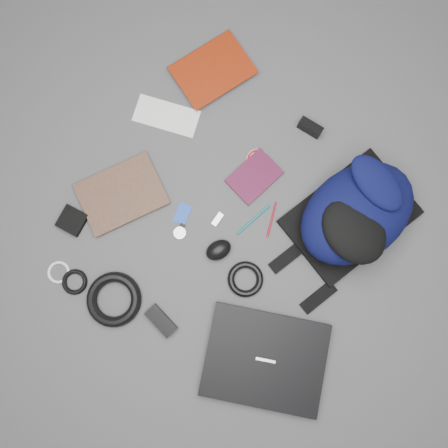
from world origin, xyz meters
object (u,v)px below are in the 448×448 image
Objects in this scene: comic_book at (110,168)px; pouch at (72,221)px; backpack at (357,213)px; power_brick at (161,321)px; textbook_red at (198,49)px; dvd_case at (254,177)px; laptop at (265,359)px; compact_camera at (310,128)px; mouse at (218,250)px.

comic_book is 0.23m from pouch.
backpack reaches higher than pouch.
power_brick is at bearing -5.58° from comic_book.
textbook_red reaches higher than dvd_case.
textbook_red reaches higher than pouch.
laptop is (0.07, -0.58, -0.08)m from backpack.
compact_camera is at bearing 75.98° from comic_book.
power_brick reaches higher than comic_book.
laptop is at bearing 14.11° from comic_book.
backpack reaches higher than comic_book.
laptop reaches higher than pouch.
comic_book is (-0.79, -0.40, -0.09)m from backpack.
power_brick reaches higher than dvd_case.
comic_book is 3.26× the size of compact_camera.
comic_book is (0.04, -0.56, -0.00)m from textbook_red.
pouch is (-0.48, -0.25, -0.01)m from mouse.
textbook_red is at bearing 159.86° from dvd_case.
dvd_case is 1.91× the size of mouse.
dvd_case is at bearing -106.62° from compact_camera.
pouch is at bearing 179.01° from power_brick.
mouse is at bearing 27.25° from pouch.
laptop is 3.45× the size of power_brick.
backpack is 5.27× the size of compact_camera.
pouch is at bearing -67.50° from textbook_red.
pouch is at bearing -119.32° from dvd_case.
textbook_red is 1.54× the size of dvd_case.
mouse is 0.32m from power_brick.
compact_camera is 0.93m from pouch.
textbook_red is (-0.90, 0.74, -0.01)m from laptop.
mouse reaches higher than comic_book.
compact_camera is (0.05, 0.27, 0.02)m from dvd_case.
textbook_red is at bearing -177.00° from backpack.
backpack reaches higher than textbook_red.
backpack is at bearing -34.95° from compact_camera.
pouch is at bearing -126.09° from compact_camera.
laptop is 0.88m from comic_book.
laptop is 0.41m from mouse.
compact_camera is at bearing 164.97° from backpack.
comic_book is at bearing -156.90° from mouse.
textbook_red is 0.94× the size of comic_book.
laptop is 4.31× the size of mouse.
comic_book is 0.53m from dvd_case.
comic_book is at bearing -136.28° from compact_camera.
compact_camera reaches higher than dvd_case.
laptop is 4.57× the size of pouch.
compact_camera is 0.76× the size of power_brick.
backpack is at bearing 7.65° from textbook_red.
compact_camera is 0.96× the size of mouse.
mouse is (0.54, -0.54, 0.01)m from textbook_red.
comic_book is at bearing -67.76° from textbook_red.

